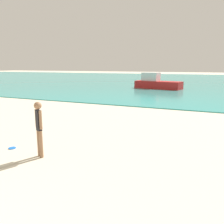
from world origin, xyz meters
TOP-DOWN VIEW (x-y plane):
  - water at (0.00, 44.83)m, footprint 160.00×60.00m
  - person_standing at (-1.39, 5.80)m, footprint 0.34×0.21m
  - frisbee at (-2.70, 5.97)m, footprint 0.22×0.22m
  - boat_near at (-3.02, 27.10)m, footprint 5.44×2.67m

SIDE VIEW (x-z plane):
  - frisbee at x=-2.70m, z-range 0.00..0.03m
  - water at x=0.00m, z-range 0.00..0.06m
  - boat_near at x=-3.02m, z-range -0.21..1.56m
  - person_standing at x=-1.39m, z-range 0.11..1.72m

